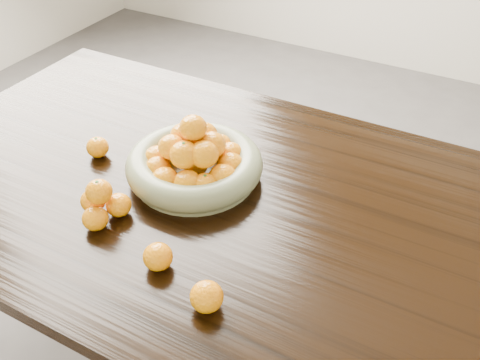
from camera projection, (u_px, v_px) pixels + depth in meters
The scene contains 6 objects.
dining_table at pixel (260, 235), 1.34m from camera, with size 2.00×1.00×0.75m.
fruit_bowl at pixel (195, 162), 1.35m from camera, with size 0.35×0.35×0.18m.
orange_pyramid at pixel (102, 204), 1.23m from camera, with size 0.12×0.12×0.11m.
loose_orange_0 at pixel (98, 147), 1.43m from camera, with size 0.06×0.06×0.06m, color #FF9907.
loose_orange_1 at pixel (158, 257), 1.11m from camera, with size 0.06×0.06×0.06m, color #FF9907.
loose_orange_2 at pixel (207, 297), 1.03m from camera, with size 0.07×0.07×0.06m, color #FF9907.
Camera 1 is at (0.42, -0.88, 1.59)m, focal length 40.00 mm.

